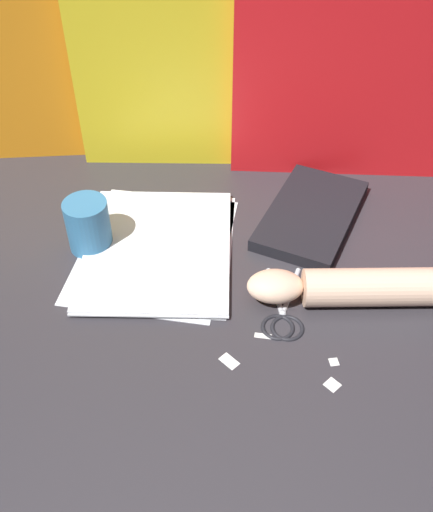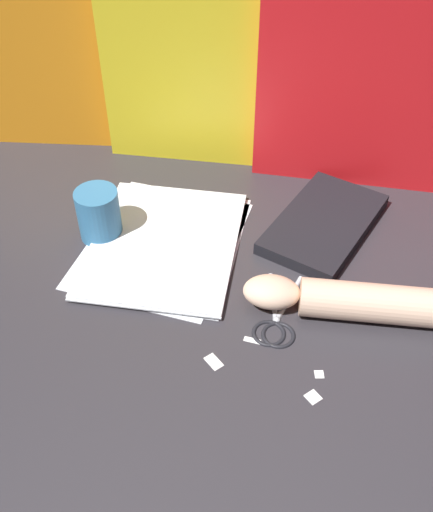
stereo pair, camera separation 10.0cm
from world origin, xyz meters
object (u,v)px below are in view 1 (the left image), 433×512
Objects in this scene: scissors at (283,315)px; book_closed at (311,215)px; mug at (88,225)px; hand_forearm at (349,285)px; paper_stack at (157,248)px.

book_closed is at bearing 80.47° from scissors.
book_closed is 3.05× the size of mug.
hand_forearm is at bearing -73.29° from book_closed.
book_closed is 0.26m from scissors.
paper_stack is at bearing 0.62° from mug.
hand_forearm is at bearing 26.98° from scissors.
book_closed is 0.42m from mug.
paper_stack is 0.13m from mug.
scissors is at bearing -29.20° from paper_stack.
hand_forearm is (0.06, -0.20, 0.02)m from book_closed.
mug is at bearing -162.58° from book_closed.
paper_stack is 0.35m from hand_forearm.
scissors is (-0.04, -0.26, -0.01)m from book_closed.
mug is (-0.46, 0.08, 0.02)m from hand_forearm.
hand_forearm is (0.34, -0.08, 0.03)m from paper_stack.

